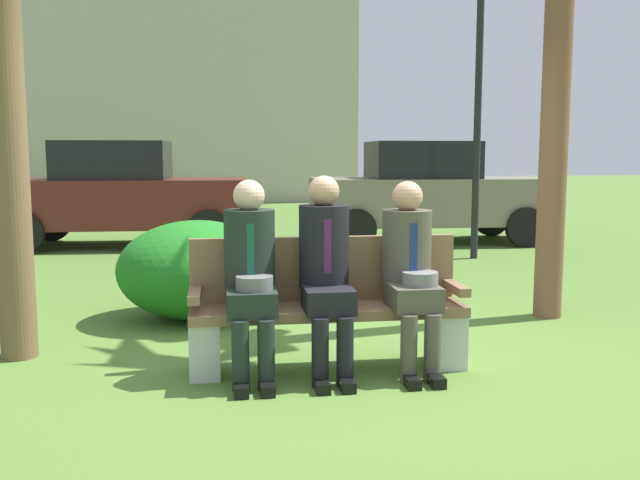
% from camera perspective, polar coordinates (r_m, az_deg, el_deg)
% --- Properties ---
extents(ground_plane, '(80.00, 80.00, 0.00)m').
position_cam_1_polar(ground_plane, '(5.02, 1.40, -10.00)').
color(ground_plane, '#537730').
extents(park_bench, '(1.87, 0.44, 0.90)m').
position_cam_1_polar(park_bench, '(4.80, 0.58, -5.60)').
color(park_bench, brown).
rests_on(park_bench, ground).
extents(seated_man_left, '(0.34, 0.72, 1.31)m').
position_cam_1_polar(seated_man_left, '(4.56, -5.75, -2.38)').
color(seated_man_left, '#1E2823').
rests_on(seated_man_left, ground).
extents(seated_man_middle, '(0.34, 0.72, 1.33)m').
position_cam_1_polar(seated_man_middle, '(4.61, 0.48, -2.02)').
color(seated_man_middle, black).
rests_on(seated_man_middle, ground).
extents(seated_man_right, '(0.34, 0.72, 1.29)m').
position_cam_1_polar(seated_man_right, '(4.73, 7.47, -2.15)').
color(seated_man_right, '#4C473D').
rests_on(seated_man_right, ground).
extents(shrub_near_bench, '(1.42, 1.30, 0.89)m').
position_cam_1_polar(shrub_near_bench, '(6.31, -10.12, -2.41)').
color(shrub_near_bench, '#1E721E').
rests_on(shrub_near_bench, ground).
extents(parked_car_near, '(3.95, 1.82, 1.68)m').
position_cam_1_polar(parked_car_near, '(11.52, -16.02, 3.66)').
color(parked_car_near, '#591E19').
rests_on(parked_car_near, ground).
extents(parked_car_far, '(3.95, 1.81, 1.68)m').
position_cam_1_polar(parked_car_far, '(11.68, 8.86, 3.90)').
color(parked_car_far, slate).
rests_on(parked_car_far, ground).
extents(street_lamp, '(0.24, 0.24, 3.94)m').
position_cam_1_polar(street_lamp, '(10.01, 12.95, 12.16)').
color(street_lamp, black).
rests_on(street_lamp, ground).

